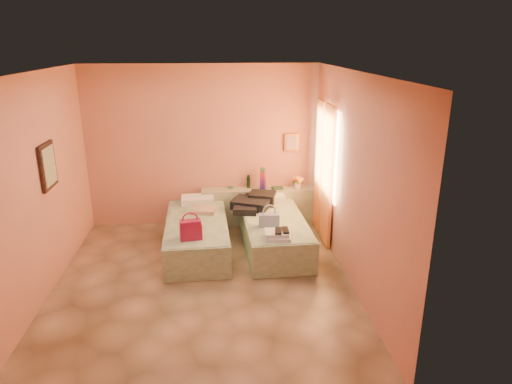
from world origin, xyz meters
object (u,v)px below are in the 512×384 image
green_book (278,188)px  flower_vase (298,181)px  water_bottle (248,182)px  blue_handbag (269,220)px  magenta_handbag (191,229)px  bed_left (197,235)px  bed_right (274,233)px  towel_stack (278,235)px  headboard_ledge (259,206)px

green_book → flower_vase: flower_vase is taller
water_bottle → blue_handbag: (0.20, -1.44, -0.17)m
magenta_handbag → bed_left: bearing=77.1°
bed_right → flower_vase: 1.26m
bed_right → towel_stack: (-0.04, -0.77, 0.30)m
water_bottle → bed_left: bearing=-128.5°
blue_handbag → towel_stack: bearing=-78.3°
green_book → blue_handbag: (-0.31, -1.33, -0.07)m
magenta_handbag → blue_handbag: magenta_handbag is taller
headboard_ledge → bed_right: (0.13, -1.05, -0.08)m
bed_left → headboard_ledge: bearing=42.1°
headboard_ledge → towel_stack: size_ratio=5.86×
headboard_ledge → blue_handbag: size_ratio=6.81×
blue_handbag → bed_right: bearing=71.1°
water_bottle → towel_stack: bearing=-81.6°
green_book → headboard_ledge: bearing=165.0°
bed_left → blue_handbag: 1.19m
bed_right → magenta_handbag: magenta_handbag is taller
flower_vase → magenta_handbag: size_ratio=0.90×
green_book → blue_handbag: blue_handbag is taller
magenta_handbag → blue_handbag: bearing=8.5°
headboard_ledge → water_bottle: water_bottle is taller
green_book → flower_vase: 0.38m
green_book → towel_stack: (-0.23, -1.78, -0.12)m
flower_vase → bed_right: bearing=-118.8°
flower_vase → towel_stack: flower_vase is taller
headboard_ledge → blue_handbag: (0.01, -1.37, 0.27)m
headboard_ledge → flower_vase: 0.82m
bed_left → magenta_handbag: magenta_handbag is taller
headboard_ledge → flower_vase: (0.68, -0.05, 0.46)m
blue_handbag → towel_stack: (0.08, -0.45, -0.05)m
headboard_ledge → bed_right: headboard_ledge is taller
bed_left → bed_right: size_ratio=1.00×
headboard_ledge → flower_vase: size_ratio=7.50×
bed_left → water_bottle: size_ratio=8.92×
blue_handbag → towel_stack: blue_handbag is taller
green_book → blue_handbag: bearing=-110.8°
blue_handbag → green_book: bearing=78.8°
magenta_handbag → towel_stack: magenta_handbag is taller
bed_right → green_book: 1.11m
bed_left → magenta_handbag: bearing=-96.1°
headboard_ledge → bed_right: bearing=-82.8°
water_bottle → green_book: (0.51, -0.12, -0.10)m
bed_right → flower_vase: (0.55, 1.00, 0.54)m
green_book → water_bottle: bearing=159.4°
flower_vase → blue_handbag: size_ratio=0.91×
magenta_handbag → blue_handbag: (1.15, 0.35, -0.05)m
bed_left → blue_handbag: blue_handbag is taller
water_bottle → blue_handbag: water_bottle is taller
water_bottle → green_book: bearing=-12.8°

